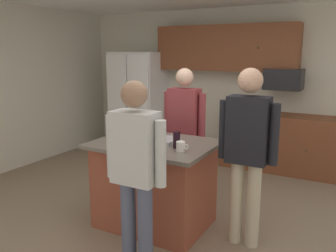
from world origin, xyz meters
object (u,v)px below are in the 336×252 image
at_px(glass_pilsner, 177,140).
at_px(mug_ceramic_white, 181,147).
at_px(serving_tray, 157,139).
at_px(person_host_foreground, 136,165).
at_px(kitchen_island, 155,183).
at_px(glass_short_whisky, 120,134).
at_px(refrigerator, 139,102).
at_px(mug_blue_stoneware, 138,141).
at_px(tumbler_amber, 129,127).
at_px(person_guest_by_door, 247,146).
at_px(glass_stout_tall, 143,129).
at_px(microwave_over_range, 284,79).
at_px(person_guest_right, 184,125).

bearing_deg(glass_pilsner, mug_ceramic_white, -44.60).
bearing_deg(serving_tray, person_host_foreground, -70.99).
distance_m(glass_pilsner, serving_tray, 0.34).
bearing_deg(kitchen_island, serving_tray, 89.55).
height_order(kitchen_island, glass_short_whisky, glass_short_whisky).
xyz_separation_m(refrigerator, mug_blue_stoneware, (1.73, -2.65, 0.05)).
xyz_separation_m(mug_ceramic_white, glass_pilsner, (-0.10, 0.09, 0.03)).
bearing_deg(tumbler_amber, person_guest_by_door, -6.22).
xyz_separation_m(kitchen_island, person_host_foreground, (0.29, -0.79, 0.48)).
bearing_deg(person_guest_by_door, glass_short_whisky, 2.41).
bearing_deg(glass_short_whisky, mug_ceramic_white, -7.17).
relative_size(glass_stout_tall, serving_tray, 0.34).
height_order(person_guest_by_door, person_host_foreground, person_guest_by_door).
distance_m(person_host_foreground, tumbler_amber, 1.28).
height_order(person_host_foreground, mug_ceramic_white, person_host_foreground).
bearing_deg(glass_short_whisky, serving_tray, 19.48).
distance_m(microwave_over_range, person_guest_by_door, 2.54).
distance_m(refrigerator, glass_stout_tall, 2.70).
relative_size(person_guest_right, mug_ceramic_white, 13.03).
bearing_deg(glass_pilsner, person_guest_right, 111.67).
height_order(microwave_over_range, kitchen_island, microwave_over_range).
bearing_deg(glass_stout_tall, mug_ceramic_white, -30.17).
xyz_separation_m(kitchen_island, person_guest_by_door, (0.98, 0.07, 0.53)).
bearing_deg(tumbler_amber, glass_stout_tall, -3.58).
height_order(refrigerator, glass_short_whisky, refrigerator).
bearing_deg(kitchen_island, microwave_over_range, 72.64).
distance_m(person_guest_by_door, person_host_foreground, 1.10).
height_order(person_guest_right, mug_blue_stoneware, person_guest_right).
bearing_deg(kitchen_island, glass_pilsner, -15.92).
height_order(person_guest_by_door, glass_short_whisky, person_guest_by_door).
distance_m(microwave_over_range, person_guest_right, 1.99).
relative_size(microwave_over_range, person_host_foreground, 0.34).
bearing_deg(refrigerator, mug_ceramic_white, -49.91).
bearing_deg(microwave_over_range, person_guest_by_door, -85.87).
bearing_deg(microwave_over_range, serving_tray, -107.69).
height_order(microwave_over_range, glass_pilsner, microwave_over_range).
height_order(kitchen_island, serving_tray, serving_tray).
distance_m(kitchen_island, tumbler_amber, 0.75).
bearing_deg(microwave_over_range, person_guest_right, -116.33).
relative_size(person_guest_right, mug_blue_stoneware, 12.38).
relative_size(tumbler_amber, glass_short_whisky, 1.26).
relative_size(kitchen_island, person_guest_right, 0.76).
bearing_deg(refrigerator, microwave_over_range, 2.60).
height_order(tumbler_amber, glass_pilsner, glass_pilsner).
relative_size(microwave_over_range, tumbler_amber, 3.53).
xyz_separation_m(refrigerator, serving_tray, (1.80, -2.39, 0.02)).
bearing_deg(tumbler_amber, glass_pilsner, -21.65).
bearing_deg(person_host_foreground, person_guest_right, -8.12).
bearing_deg(refrigerator, serving_tray, -52.95).
height_order(microwave_over_range, glass_stout_tall, microwave_over_range).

